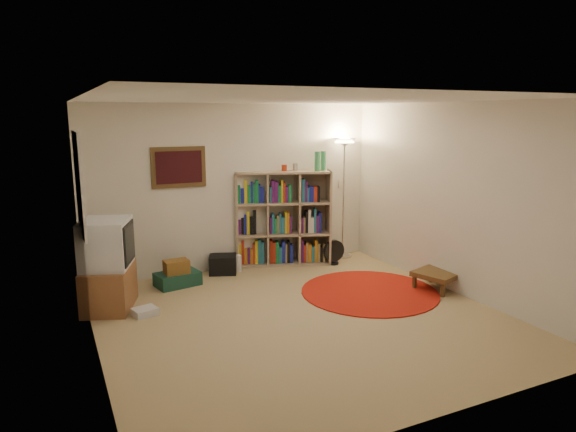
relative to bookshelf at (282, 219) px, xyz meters
name	(u,v)px	position (x,y,z in m)	size (l,w,h in m)	color
room	(297,212)	(-0.78, -2.10, 0.54)	(4.54, 4.54, 2.54)	#A0885E
bookshelf	(282,219)	(0.00, 0.00, 0.00)	(1.54, 0.90, 1.78)	tan
floor_lamp	(344,159)	(1.08, -0.08, 0.92)	(0.44, 0.44, 1.97)	silver
floor_fan	(334,252)	(0.72, -0.41, -0.52)	(0.35, 0.18, 0.40)	black
tv_stand	(108,266)	(-2.71, -0.86, -0.18)	(0.76, 0.90, 1.11)	brown
dvd_box	(145,312)	(-2.37, -1.27, -0.67)	(0.31, 0.27, 0.09)	silver
suitcase	(178,279)	(-1.76, -0.36, -0.62)	(0.64, 0.48, 0.19)	#14392C
wicker_basket	(177,267)	(-1.78, -0.40, -0.44)	(0.34, 0.25, 0.19)	brown
duffel_bag	(223,264)	(-1.01, -0.10, -0.58)	(0.49, 0.45, 0.27)	black
paper_towel	(238,263)	(-0.78, -0.10, -0.59)	(0.13, 0.13, 0.25)	silver
red_rug	(370,292)	(0.49, -1.76, -0.71)	(1.83, 1.83, 0.02)	#9A150B
side_table	(437,274)	(1.39, -2.04, -0.51)	(0.68, 0.68, 0.25)	#453018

